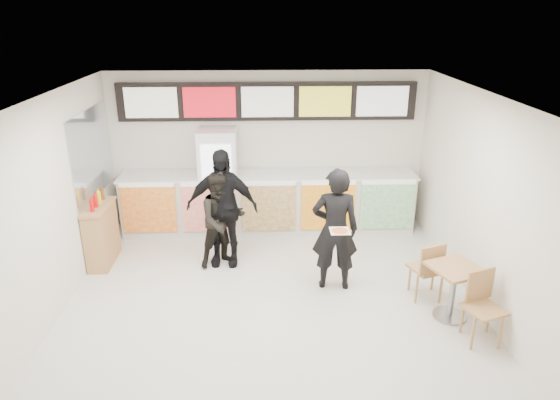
{
  "coord_description": "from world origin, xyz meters",
  "views": [
    {
      "loc": [
        -0.09,
        -5.81,
        4.07
      ],
      "look_at": [
        0.15,
        1.2,
        1.35
      ],
      "focal_mm": 32.0,
      "sensor_mm": 36.0,
      "label": 1
    }
  ],
  "objects_px": {
    "service_counter": "(269,202)",
    "customer_left": "(222,220)",
    "cafe_table": "(454,283)",
    "condiment_ledge": "(101,234)",
    "customer_mid": "(222,208)",
    "drinks_fridge": "(219,182)",
    "customer_main": "(335,230)"
  },
  "relations": [
    {
      "from": "service_counter",
      "to": "customer_left",
      "type": "relative_size",
      "value": 3.4
    },
    {
      "from": "cafe_table",
      "to": "condiment_ledge",
      "type": "xyz_separation_m",
      "value": [
        -5.32,
        1.81,
        -0.02
      ]
    },
    {
      "from": "service_counter",
      "to": "customer_left",
      "type": "xyz_separation_m",
      "value": [
        -0.78,
        -1.37,
        0.25
      ]
    },
    {
      "from": "service_counter",
      "to": "cafe_table",
      "type": "distance_m",
      "value": 3.93
    },
    {
      "from": "service_counter",
      "to": "customer_mid",
      "type": "relative_size",
      "value": 2.79
    },
    {
      "from": "cafe_table",
      "to": "customer_left",
      "type": "bearing_deg",
      "value": 133.08
    },
    {
      "from": "service_counter",
      "to": "cafe_table",
      "type": "relative_size",
      "value": 3.36
    },
    {
      "from": "drinks_fridge",
      "to": "cafe_table",
      "type": "height_order",
      "value": "drinks_fridge"
    },
    {
      "from": "service_counter",
      "to": "cafe_table",
      "type": "bearing_deg",
      "value": -50.52
    },
    {
      "from": "customer_mid",
      "to": "condiment_ledge",
      "type": "xyz_separation_m",
      "value": [
        -2.04,
        0.08,
        -0.47
      ]
    },
    {
      "from": "customer_left",
      "to": "condiment_ledge",
      "type": "distance_m",
      "value": 2.06
    },
    {
      "from": "drinks_fridge",
      "to": "cafe_table",
      "type": "relative_size",
      "value": 1.21
    },
    {
      "from": "customer_left",
      "to": "condiment_ledge",
      "type": "xyz_separation_m",
      "value": [
        -2.04,
        0.15,
        -0.29
      ]
    },
    {
      "from": "customer_left",
      "to": "cafe_table",
      "type": "bearing_deg",
      "value": -51.0
    },
    {
      "from": "customer_mid",
      "to": "cafe_table",
      "type": "height_order",
      "value": "customer_mid"
    },
    {
      "from": "drinks_fridge",
      "to": "customer_main",
      "type": "distance_m",
      "value": 2.88
    },
    {
      "from": "cafe_table",
      "to": "condiment_ledge",
      "type": "distance_m",
      "value": 5.62
    },
    {
      "from": "service_counter",
      "to": "drinks_fridge",
      "type": "xyz_separation_m",
      "value": [
        -0.93,
        0.02,
        0.43
      ]
    },
    {
      "from": "cafe_table",
      "to": "condiment_ledge",
      "type": "height_order",
      "value": "condiment_ledge"
    },
    {
      "from": "condiment_ledge",
      "to": "customer_left",
      "type": "bearing_deg",
      "value": -4.13
    },
    {
      "from": "service_counter",
      "to": "customer_left",
      "type": "bearing_deg",
      "value": -119.67
    },
    {
      "from": "customer_left",
      "to": "customer_mid",
      "type": "bearing_deg",
      "value": 63.27
    },
    {
      "from": "drinks_fridge",
      "to": "customer_left",
      "type": "distance_m",
      "value": 1.41
    },
    {
      "from": "drinks_fridge",
      "to": "customer_left",
      "type": "relative_size",
      "value": 1.22
    },
    {
      "from": "customer_left",
      "to": "customer_mid",
      "type": "height_order",
      "value": "customer_mid"
    },
    {
      "from": "drinks_fridge",
      "to": "customer_mid",
      "type": "relative_size",
      "value": 1.0
    },
    {
      "from": "customer_mid",
      "to": "customer_main",
      "type": "bearing_deg",
      "value": -21.92
    },
    {
      "from": "drinks_fridge",
      "to": "condiment_ledge",
      "type": "height_order",
      "value": "drinks_fridge"
    },
    {
      "from": "service_counter",
      "to": "customer_main",
      "type": "relative_size",
      "value": 2.89
    },
    {
      "from": "customer_main",
      "to": "condiment_ledge",
      "type": "distance_m",
      "value": 3.92
    },
    {
      "from": "cafe_table",
      "to": "service_counter",
      "type": "bearing_deg",
      "value": 109.42
    },
    {
      "from": "drinks_fridge",
      "to": "customer_mid",
      "type": "distance_m",
      "value": 1.33
    }
  ]
}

